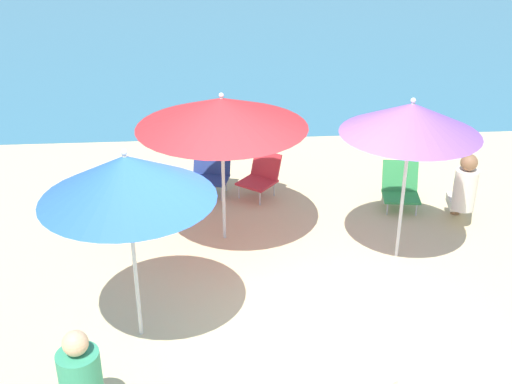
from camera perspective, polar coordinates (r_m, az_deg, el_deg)
ground_plane at (r=6.99m, az=1.77°, el=-10.23°), size 40.00×40.00×0.00m
sea_water at (r=19.08m, az=-2.32°, el=13.44°), size 40.00×16.00×0.01m
umbrella_purple at (r=7.33m, az=13.49°, el=6.27°), size 1.57×1.57×1.99m
umbrella_blue at (r=5.87m, az=-11.32°, el=1.25°), size 1.61×1.61×2.00m
umbrella_red at (r=7.58m, az=-3.03°, el=6.99°), size 2.03×2.03×1.91m
beach_chair_a at (r=9.13m, az=12.58°, el=0.48°), size 0.55×0.58×0.62m
beach_chair_b at (r=9.33m, az=-4.02°, el=1.90°), size 0.65×0.62×0.64m
beach_chair_c at (r=9.23m, az=0.44°, el=1.53°), size 0.69×0.70×0.61m
person_a at (r=8.77m, az=17.82°, el=0.26°), size 0.35×0.54×1.01m
person_b at (r=5.70m, az=-15.59°, el=-15.63°), size 0.58×0.49×0.89m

